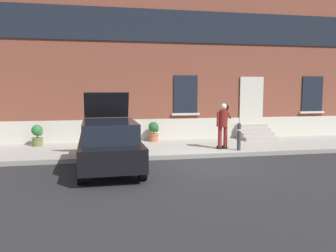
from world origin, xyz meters
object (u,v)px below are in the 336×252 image
object	(u,v)px
bollard_near_person	(239,135)
planter_terracotta	(154,131)
hatchback_car_black	(109,144)
planter_olive	(37,135)
planter_cream	(98,133)
person_on_phone	(223,123)

from	to	relation	value
bollard_near_person	planter_terracotta	size ratio (longest dim) A/B	1.22
hatchback_car_black	planter_olive	world-z (taller)	hatchback_car_black
planter_cream	planter_terracotta	distance (m)	2.41
planter_terracotta	hatchback_car_black	bearing A→B (deg)	-114.87
bollard_near_person	planter_terracotta	bearing A→B (deg)	134.84
planter_cream	planter_olive	bearing A→B (deg)	-179.34
person_on_phone	planter_terracotta	xyz separation A→B (m)	(-2.30, 2.40, -0.55)
planter_olive	hatchback_car_black	bearing A→B (deg)	-56.30
bollard_near_person	planter_cream	world-z (taller)	bollard_near_person
hatchback_car_black	planter_cream	bearing A→B (deg)	94.81
bollard_near_person	planter_olive	distance (m)	7.98
planter_olive	planter_terracotta	world-z (taller)	same
bollard_near_person	planter_olive	world-z (taller)	bollard_near_person
hatchback_car_black	person_on_phone	size ratio (longest dim) A/B	2.34
planter_terracotta	planter_olive	bearing A→B (deg)	-176.38
planter_terracotta	bollard_near_person	bearing A→B (deg)	-45.16
hatchback_car_black	planter_olive	size ratio (longest dim) A/B	4.77
person_on_phone	planter_cream	size ratio (longest dim) A/B	2.04
person_on_phone	planter_olive	distance (m)	7.42
person_on_phone	planter_olive	world-z (taller)	person_on_phone
planter_olive	planter_cream	size ratio (longest dim) A/B	1.00
bollard_near_person	hatchback_car_black	bearing A→B (deg)	-161.55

